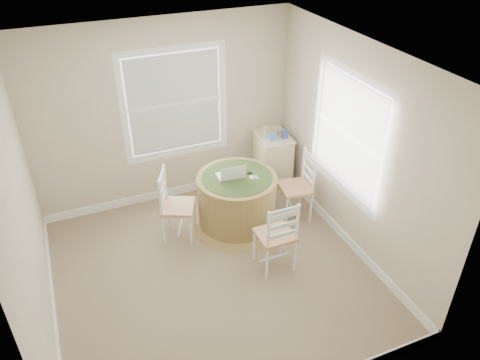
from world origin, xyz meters
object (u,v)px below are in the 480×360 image
round_table (237,199)px  chair_right (295,187)px  chair_left (178,206)px  corner_chest (272,160)px  laptop (231,175)px  chair_near (275,234)px

round_table → chair_right: chair_right is taller
chair_left → corner_chest: chair_left is taller
round_table → laptop: laptop is taller
laptop → chair_near: bearing=103.7°
round_table → chair_near: chair_near is taller
chair_near → chair_right: (0.69, 0.79, 0.00)m
round_table → corner_chest: 1.13m
round_table → chair_left: 0.79m
chair_right → corner_chest: (0.08, 0.86, -0.06)m
chair_left → round_table: bearing=-69.9°
chair_left → chair_right: bearing=-72.9°
round_table → laptop: 0.38m
round_table → corner_chest: bearing=43.3°
chair_right → laptop: laptop is taller
laptop → chair_left: bearing=2.1°
chair_right → round_table: bearing=-91.8°
round_table → chair_right: bearing=-6.3°
round_table → chair_near: bearing=-80.3°
chair_near → chair_left: bearing=-48.3°
chair_near → round_table: bearing=-84.3°
round_table → chair_left: bearing=179.6°
chair_left → chair_right: (1.58, -0.19, 0.00)m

